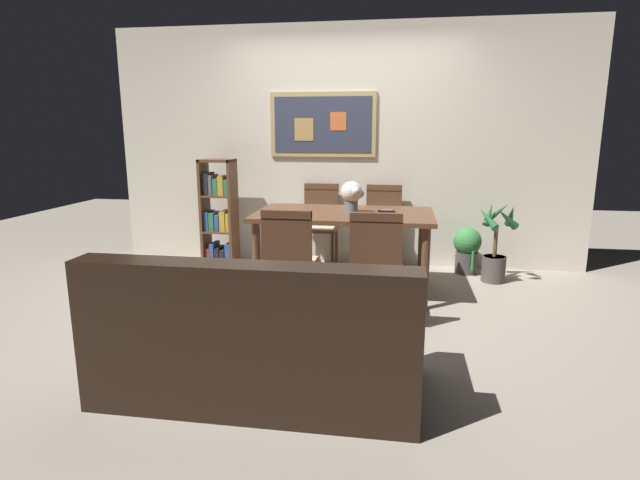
{
  "coord_description": "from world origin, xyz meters",
  "views": [
    {
      "loc": [
        0.61,
        -4.14,
        1.49
      ],
      "look_at": [
        0.01,
        -0.33,
        0.65
      ],
      "focal_mm": 28.45,
      "sensor_mm": 36.0,
      "label": 1
    }
  ],
  "objects_px": {
    "potted_ivy": "(467,248)",
    "dining_chair_far_right": "(383,221)",
    "bookshelf": "(219,217)",
    "potted_palm": "(495,249)",
    "tv_remote": "(386,211)",
    "flower_vase": "(352,194)",
    "leather_couch": "(259,342)",
    "dining_chair_near_right": "(376,260)",
    "dining_chair_far_left": "(320,218)",
    "dining_table": "(344,222)",
    "dining_chair_near_left": "(290,256)"
  },
  "relations": [
    {
      "from": "potted_ivy",
      "to": "dining_chair_far_right",
      "type": "bearing_deg",
      "value": 178.63
    },
    {
      "from": "bookshelf",
      "to": "potted_palm",
      "type": "distance_m",
      "value": 2.92
    },
    {
      "from": "potted_palm",
      "to": "tv_remote",
      "type": "height_order",
      "value": "potted_palm"
    },
    {
      "from": "potted_palm",
      "to": "flower_vase",
      "type": "bearing_deg",
      "value": -158.61
    },
    {
      "from": "potted_palm",
      "to": "leather_couch",
      "type": "bearing_deg",
      "value": -124.48
    },
    {
      "from": "dining_chair_near_right",
      "to": "potted_palm",
      "type": "relative_size",
      "value": 1.13
    },
    {
      "from": "potted_palm",
      "to": "tv_remote",
      "type": "bearing_deg",
      "value": -156.19
    },
    {
      "from": "dining_chair_far_left",
      "to": "tv_remote",
      "type": "bearing_deg",
      "value": -46.99
    },
    {
      "from": "tv_remote",
      "to": "potted_ivy",
      "type": "bearing_deg",
      "value": 42.07
    },
    {
      "from": "dining_table",
      "to": "dining_chair_far_left",
      "type": "relative_size",
      "value": 1.77
    },
    {
      "from": "dining_chair_far_left",
      "to": "potted_ivy",
      "type": "height_order",
      "value": "dining_chair_far_left"
    },
    {
      "from": "dining_chair_far_left",
      "to": "leather_couch",
      "type": "relative_size",
      "value": 0.51
    },
    {
      "from": "potted_ivy",
      "to": "potted_palm",
      "type": "distance_m",
      "value": 0.37
    },
    {
      "from": "dining_chair_far_right",
      "to": "tv_remote",
      "type": "height_order",
      "value": "dining_chair_far_right"
    },
    {
      "from": "dining_chair_near_right",
      "to": "dining_chair_far_right",
      "type": "height_order",
      "value": "same"
    },
    {
      "from": "dining_chair_far_left",
      "to": "flower_vase",
      "type": "distance_m",
      "value": 1.04
    },
    {
      "from": "dining_chair_near_right",
      "to": "dining_chair_far_right",
      "type": "relative_size",
      "value": 1.0
    },
    {
      "from": "dining_table",
      "to": "dining_chair_far_right",
      "type": "height_order",
      "value": "dining_chair_far_right"
    },
    {
      "from": "dining_chair_near_left",
      "to": "tv_remote",
      "type": "distance_m",
      "value": 1.17
    },
    {
      "from": "dining_chair_far_left",
      "to": "dining_chair_near_right",
      "type": "distance_m",
      "value": 1.85
    },
    {
      "from": "dining_chair_near_left",
      "to": "potted_ivy",
      "type": "relative_size",
      "value": 1.86
    },
    {
      "from": "dining_chair_near_left",
      "to": "dining_chair_near_right",
      "type": "distance_m",
      "value": 0.66
    },
    {
      "from": "potted_palm",
      "to": "flower_vase",
      "type": "height_order",
      "value": "flower_vase"
    },
    {
      "from": "bookshelf",
      "to": "dining_chair_far_left",
      "type": "bearing_deg",
      "value": 7.78
    },
    {
      "from": "leather_couch",
      "to": "flower_vase",
      "type": "distance_m",
      "value": 2.07
    },
    {
      "from": "potted_palm",
      "to": "flower_vase",
      "type": "distance_m",
      "value": 1.59
    },
    {
      "from": "potted_ivy",
      "to": "tv_remote",
      "type": "bearing_deg",
      "value": -137.93
    },
    {
      "from": "dining_chair_near_left",
      "to": "dining_chair_far_left",
      "type": "bearing_deg",
      "value": 91.15
    },
    {
      "from": "dining_chair_far_left",
      "to": "dining_chair_near_left",
      "type": "xyz_separation_m",
      "value": [
        0.03,
        -1.71,
        0.0
      ]
    },
    {
      "from": "leather_couch",
      "to": "flower_vase",
      "type": "bearing_deg",
      "value": 80.34
    },
    {
      "from": "dining_chair_far_left",
      "to": "leather_couch",
      "type": "xyz_separation_m",
      "value": [
        0.1,
        -2.82,
        -0.22
      ]
    },
    {
      "from": "leather_couch",
      "to": "potted_palm",
      "type": "xyz_separation_m",
      "value": [
        1.71,
        2.5,
        0.02
      ]
    },
    {
      "from": "potted_ivy",
      "to": "tv_remote",
      "type": "xyz_separation_m",
      "value": [
        -0.83,
        -0.75,
        0.5
      ]
    },
    {
      "from": "dining_chair_near_right",
      "to": "dining_chair_far_right",
      "type": "distance_m",
      "value": 1.69
    },
    {
      "from": "dining_chair_far_left",
      "to": "potted_palm",
      "type": "xyz_separation_m",
      "value": [
        1.81,
        -0.32,
        -0.2
      ]
    },
    {
      "from": "dining_chair_far_right",
      "to": "bookshelf",
      "type": "height_order",
      "value": "bookshelf"
    },
    {
      "from": "dining_chair_far_left",
      "to": "dining_chair_far_right",
      "type": "relative_size",
      "value": 1.0
    },
    {
      "from": "flower_vase",
      "to": "dining_chair_far_right",
      "type": "bearing_deg",
      "value": 72.8
    },
    {
      "from": "potted_ivy",
      "to": "flower_vase",
      "type": "xyz_separation_m",
      "value": [
        -1.15,
        -0.82,
        0.65
      ]
    },
    {
      "from": "dining_chair_near_left",
      "to": "tv_remote",
      "type": "bearing_deg",
      "value": 52.1
    },
    {
      "from": "leather_couch",
      "to": "flower_vase",
      "type": "height_order",
      "value": "flower_vase"
    },
    {
      "from": "dining_chair_near_right",
      "to": "potted_ivy",
      "type": "height_order",
      "value": "dining_chair_near_right"
    },
    {
      "from": "dining_table",
      "to": "dining_chair_far_right",
      "type": "xyz_separation_m",
      "value": [
        0.33,
        0.83,
        -0.12
      ]
    },
    {
      "from": "bookshelf",
      "to": "potted_palm",
      "type": "relative_size",
      "value": 1.46
    },
    {
      "from": "dining_table",
      "to": "dining_chair_near_left",
      "type": "height_order",
      "value": "dining_chair_near_left"
    },
    {
      "from": "dining_chair_near_left",
      "to": "leather_couch",
      "type": "relative_size",
      "value": 0.51
    },
    {
      "from": "dining_chair_far_left",
      "to": "dining_chair_near_right",
      "type": "xyz_separation_m",
      "value": [
        0.7,
        -1.72,
        0.0
      ]
    },
    {
      "from": "dining_chair_far_right",
      "to": "bookshelf",
      "type": "relative_size",
      "value": 0.77
    },
    {
      "from": "dining_table",
      "to": "flower_vase",
      "type": "distance_m",
      "value": 0.27
    },
    {
      "from": "flower_vase",
      "to": "potted_palm",
      "type": "bearing_deg",
      "value": 21.39
    }
  ]
}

